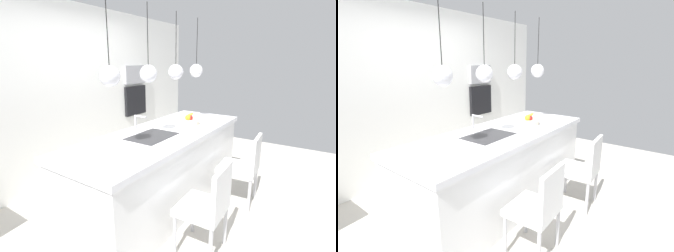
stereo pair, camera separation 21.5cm
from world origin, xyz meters
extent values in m
plane|color=#BCB7AD|center=(0.00, 0.00, 0.00)|extent=(6.60, 6.60, 0.00)
cube|color=white|center=(0.00, 1.65, 1.30)|extent=(6.00, 0.10, 2.60)
cube|color=white|center=(0.00, 0.00, 0.44)|extent=(2.58, 0.89, 0.89)
cube|color=white|center=(0.00, 0.00, 0.92)|extent=(2.64, 0.95, 0.06)
cube|color=#2D2D30|center=(-0.23, 0.00, 0.94)|extent=(0.56, 0.40, 0.02)
cylinder|color=silver|center=(-0.23, 0.24, 1.06)|extent=(0.02, 0.02, 0.22)
cylinder|color=silver|center=(-0.23, 0.16, 1.16)|extent=(0.02, 0.16, 0.02)
cylinder|color=beige|center=(0.51, -0.06, 0.98)|extent=(0.30, 0.30, 0.06)
sphere|color=red|center=(0.52, -0.08, 1.03)|extent=(0.07, 0.07, 0.07)
sphere|color=red|center=(0.55, -0.04, 1.03)|extent=(0.07, 0.07, 0.07)
sphere|color=orange|center=(0.50, -0.06, 1.04)|extent=(0.08, 0.08, 0.08)
ellipsoid|color=yellow|center=(0.56, -0.05, 1.06)|extent=(0.19, 0.06, 0.08)
cube|color=#9E9EA3|center=(1.33, 1.58, 1.53)|extent=(0.54, 0.08, 0.34)
cube|color=black|center=(1.33, 1.58, 1.03)|extent=(0.56, 0.08, 0.56)
cube|color=white|center=(-0.49, -0.76, 0.45)|extent=(0.46, 0.43, 0.06)
cube|color=white|center=(-0.49, -0.95, 0.68)|extent=(0.42, 0.06, 0.41)
cylinder|color=#B2B2B7|center=(-0.31, -0.58, 0.21)|extent=(0.04, 0.04, 0.42)
cylinder|color=#B2B2B7|center=(-0.69, -0.59, 0.21)|extent=(0.04, 0.04, 0.42)
cylinder|color=#B2B2B7|center=(-0.29, -0.93, 0.21)|extent=(0.04, 0.04, 0.42)
cylinder|color=#B2B2B7|center=(-0.68, -0.95, 0.21)|extent=(0.04, 0.04, 0.42)
cube|color=silver|center=(0.56, -0.76, 0.45)|extent=(0.48, 0.49, 0.06)
cube|color=silver|center=(0.57, -0.97, 0.69)|extent=(0.43, 0.07, 0.41)
cylinder|color=#B2B2B7|center=(0.74, -0.55, 0.21)|extent=(0.04, 0.04, 0.42)
cylinder|color=#B2B2B7|center=(0.35, -0.58, 0.21)|extent=(0.04, 0.04, 0.42)
cylinder|color=#B2B2B7|center=(0.77, -0.95, 0.21)|extent=(0.04, 0.04, 0.42)
cylinder|color=#B2B2B7|center=(0.38, -0.98, 0.21)|extent=(0.04, 0.04, 0.42)
sphere|color=silver|center=(-0.82, 0.00, 1.64)|extent=(0.18, 0.18, 0.18)
cylinder|color=black|center=(-0.82, 0.00, 2.04)|extent=(0.01, 0.01, 0.60)
sphere|color=silver|center=(-0.27, 0.00, 1.64)|extent=(0.18, 0.18, 0.18)
cylinder|color=black|center=(-0.27, 0.00, 2.04)|extent=(0.01, 0.01, 0.60)
sphere|color=silver|center=(0.27, 0.00, 1.64)|extent=(0.18, 0.18, 0.18)
cylinder|color=black|center=(0.27, 0.00, 2.04)|extent=(0.01, 0.01, 0.60)
sphere|color=silver|center=(0.82, 0.00, 1.64)|extent=(0.18, 0.18, 0.18)
cylinder|color=black|center=(0.82, 0.00, 2.04)|extent=(0.01, 0.01, 0.60)
camera|label=1|loc=(-2.38, -1.63, 1.76)|focal=26.61mm
camera|label=2|loc=(-2.26, -1.81, 1.76)|focal=26.61mm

